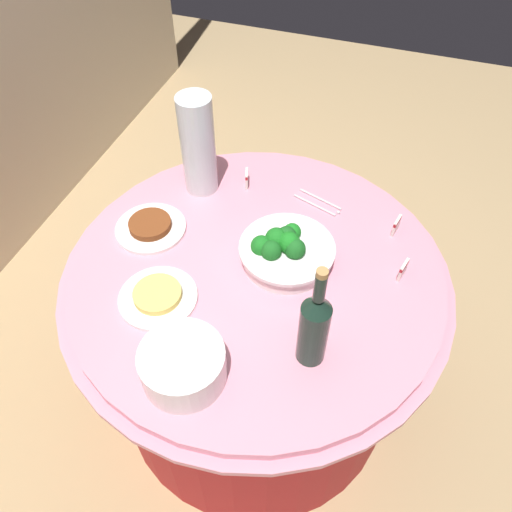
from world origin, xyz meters
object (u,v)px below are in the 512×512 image
object	(u,v)px
label_placard_front	(403,269)
label_placard_rear	(397,225)
decorative_fruit_vase	(198,150)
serving_tongs	(319,203)
wine_bottle	(314,327)
broccoli_bowl	(285,250)
food_plate_noodles	(158,296)
plate_stack	(183,365)
food_plate_stir_fry	(150,227)
label_placard_mid	(247,177)

from	to	relation	value
label_placard_front	label_placard_rear	world-z (taller)	same
decorative_fruit_vase	serving_tongs	bearing A→B (deg)	-83.52
serving_tongs	label_placard_rear	size ratio (longest dim) A/B	3.01
wine_bottle	decorative_fruit_vase	xyz separation A→B (m)	(0.51, 0.51, 0.02)
broccoli_bowl	decorative_fruit_vase	bearing A→B (deg)	57.74
food_plate_noodles	broccoli_bowl	bearing A→B (deg)	-49.51
broccoli_bowl	decorative_fruit_vase	world-z (taller)	decorative_fruit_vase
food_plate_noodles	plate_stack	bearing A→B (deg)	-138.87
broccoli_bowl	serving_tongs	bearing A→B (deg)	-7.74
decorative_fruit_vase	food_plate_stir_fry	world-z (taller)	decorative_fruit_vase
broccoli_bowl	label_placard_mid	bearing A→B (deg)	37.59
serving_tongs	label_placard_mid	distance (m)	0.26
plate_stack	decorative_fruit_vase	bearing A→B (deg)	19.45
broccoli_bowl	label_placard_mid	size ratio (longest dim) A/B	5.09
food_plate_stir_fry	label_placard_rear	xyz separation A→B (m)	(0.24, -0.72, 0.02)
label_placard_mid	wine_bottle	bearing A→B (deg)	-146.77
label_placard_rear	decorative_fruit_vase	bearing A→B (deg)	89.83
plate_stack	label_placard_front	size ratio (longest dim) A/B	3.82
food_plate_stir_fry	label_placard_mid	xyz separation A→B (m)	(0.30, -0.21, 0.02)
wine_bottle	label_placard_front	bearing A→B (deg)	-28.51
label_placard_front	label_placard_mid	world-z (taller)	same
plate_stack	food_plate_stir_fry	bearing A→B (deg)	35.80
food_plate_stir_fry	food_plate_noodles	xyz separation A→B (m)	(-0.24, -0.14, -0.00)
serving_tongs	label_placard_mid	world-z (taller)	label_placard_mid
wine_bottle	food_plate_noodles	xyz separation A→B (m)	(0.03, 0.44, -0.12)
decorative_fruit_vase	label_placard_front	xyz separation A→B (m)	(-0.17, -0.70, -0.12)
broccoli_bowl	food_plate_noodles	size ratio (longest dim) A/B	1.27
label_placard_front	plate_stack	bearing A→B (deg)	136.96
broccoli_bowl	plate_stack	size ratio (longest dim) A/B	1.33
food_plate_noodles	food_plate_stir_fry	bearing A→B (deg)	30.90
serving_tongs	label_placard_rear	xyz separation A→B (m)	(-0.05, -0.25, 0.03)
decorative_fruit_vase	food_plate_stir_fry	bearing A→B (deg)	163.22
broccoli_bowl	food_plate_noodles	bearing A→B (deg)	130.49
serving_tongs	label_placard_front	distance (m)	0.37
broccoli_bowl	label_placard_rear	bearing A→B (deg)	-52.15
decorative_fruit_vase	label_placard_mid	bearing A→B (deg)	-67.01
wine_bottle	food_plate_noodles	size ratio (longest dim) A/B	1.53
broccoli_bowl	plate_stack	world-z (taller)	broccoli_bowl
broccoli_bowl	label_placard_mid	world-z (taller)	broccoli_bowl
food_plate_noodles	label_placard_mid	size ratio (longest dim) A/B	4.00
serving_tongs	plate_stack	bearing A→B (deg)	167.19
label_placard_rear	broccoli_bowl	bearing A→B (deg)	127.85
decorative_fruit_vase	label_placard_rear	xyz separation A→B (m)	(-0.00, -0.65, -0.12)
wine_bottle	serving_tongs	world-z (taller)	wine_bottle
wine_bottle	label_placard_mid	world-z (taller)	wine_bottle
serving_tongs	food_plate_stir_fry	bearing A→B (deg)	121.25
label_placard_rear	food_plate_stir_fry	bearing A→B (deg)	108.22
broccoli_bowl	food_plate_noodles	xyz separation A→B (m)	(-0.25, 0.29, -0.03)
wine_bottle	decorative_fruit_vase	distance (m)	0.73
plate_stack	label_placard_mid	size ratio (longest dim) A/B	3.82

